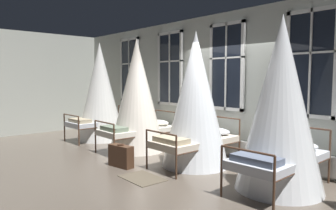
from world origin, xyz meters
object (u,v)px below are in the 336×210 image
cot_first (100,93)px  cot_fourth (281,106)px  suitcase_dark (121,156)px  cot_second (137,97)px  cot_third (195,101)px

cot_first → cot_fourth: cot_first is taller
cot_fourth → suitcase_dark: size_ratio=4.76×
cot_fourth → cot_second: bearing=89.5°
cot_third → cot_fourth: 1.88m
cot_first → suitcase_dark: (2.86, -1.19, -1.14)m
cot_first → suitcase_dark: cot_first is taller
cot_first → cot_fourth: 5.65m
cot_third → cot_second: bearing=92.7°
cot_fourth → suitcase_dark: 3.22m
cot_first → suitcase_dark: 3.30m
cot_second → cot_third: 1.90m
cot_second → suitcase_dark: size_ratio=4.73×
cot_first → suitcase_dark: size_ratio=4.83×
cot_third → cot_fourth: cot_fourth is taller
cot_second → cot_third: bearing=-86.7°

